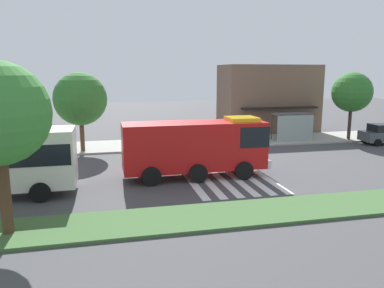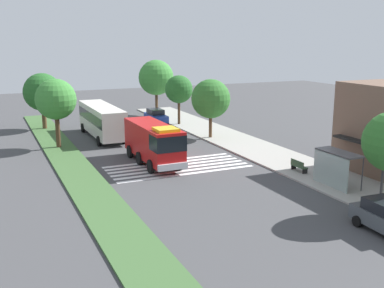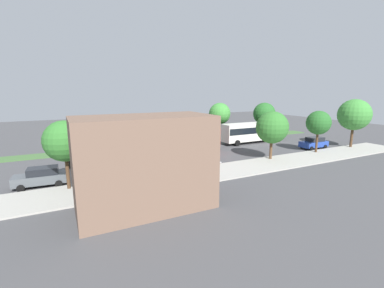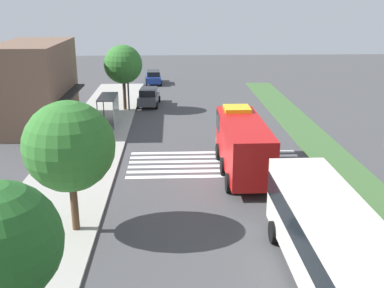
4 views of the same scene
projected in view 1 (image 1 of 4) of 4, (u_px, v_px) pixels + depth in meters
The scene contains 11 objects.
ground_plane at pixel (198, 170), 24.25m from camera, with size 120.00×120.00×0.00m, color #424244.
sidewalk at pixel (173, 144), 32.96m from camera, with size 60.00×5.31×0.14m, color #9E9B93.
median_strip at pixel (241, 214), 16.62m from camera, with size 60.00×3.00×0.14m, color #3D6033.
crosswalk at pixel (217, 169), 24.53m from camera, with size 4.95×11.62×0.01m.
fire_truck at pixel (200, 145), 22.44m from camera, with size 8.73×2.79×3.59m.
bus_stop_shelter at pixel (294, 121), 33.93m from camera, with size 3.50×1.40×2.46m.
bench_near_shelter at pixel (252, 137), 33.29m from camera, with size 1.60×0.50×0.90m.
street_lamp at pixel (352, 102), 33.85m from camera, with size 0.36×0.36×5.91m.
storefront_building at pixel (268, 99), 39.67m from camera, with size 9.94×5.77×7.03m.
sidewalk_tree_center at pixel (80, 99), 28.94m from camera, with size 4.10×4.10×6.14m.
sidewalk_tree_east at pixel (352, 92), 34.12m from camera, with size 3.61×3.61×6.16m.
Camera 1 is at (-5.61, -22.82, 6.23)m, focal length 35.01 mm.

